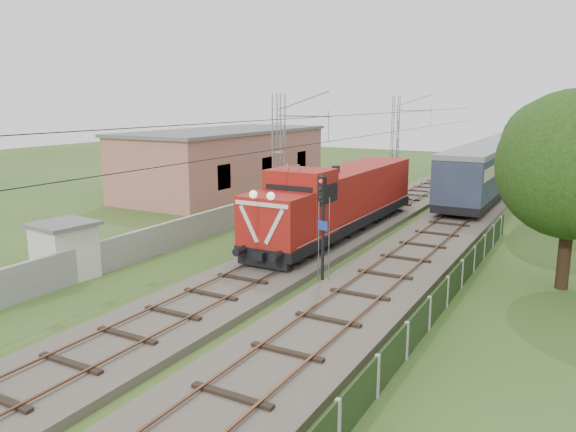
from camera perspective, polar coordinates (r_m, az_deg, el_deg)
The scene contains 13 objects.
ground at distance 20.86m, azimuth -10.40°, elevation -9.97°, with size 140.00×140.00×0.00m, color #2F491B.
track_main at distance 26.26m, azimuth -0.69°, elevation -4.78°, with size 4.20×70.00×0.45m.
track_side at distance 36.43m, azimuth 16.53°, elevation -0.59°, with size 4.20×80.00×0.45m.
catenary at distance 31.19m, azimuth -0.86°, elevation 5.10°, with size 3.31×70.00×8.00m.
boundary_wall at distance 33.61m, azimuth -6.10°, elevation -0.18°, with size 0.25×40.00×1.50m, color #9E9E99.
station_building at distance 47.86m, azimuth -6.24°, elevation 5.64°, with size 8.40×20.40×5.22m.
fence at distance 19.71m, azimuth 14.12°, elevation -9.57°, with size 0.12×32.00×1.20m.
locomotive at distance 31.46m, azimuth 5.18°, elevation 1.72°, with size 2.94×16.78×4.26m.
coach_rake at distance 82.33m, azimuth 23.95°, elevation 7.21°, with size 3.16×94.42×3.66m.
signal_post at distance 22.73m, azimuth 3.51°, elevation 0.52°, with size 0.51×0.40×4.71m.
relay_hut at distance 26.22m, azimuth -21.74°, elevation -3.22°, with size 2.68×2.68×2.49m.
tree_a at distance 24.95m, azimuth 27.19°, elevation 4.49°, with size 6.26×5.96×8.11m.
tree_c at distance 51.58m, azimuth 26.91°, elevation 7.01°, with size 5.62×5.35×7.28m.
Camera 1 is at (12.49, -14.86, 7.64)m, focal length 35.00 mm.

